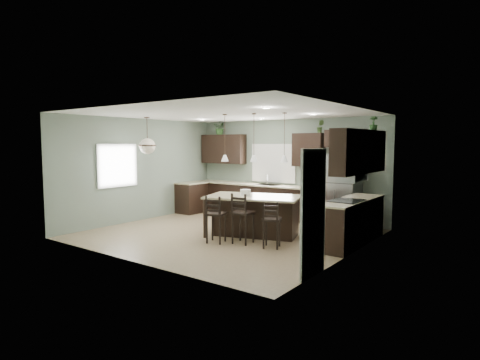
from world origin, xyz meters
name	(u,v)px	position (x,y,z in m)	size (l,w,h in m)	color
ground	(227,234)	(0.00, 0.00, 0.00)	(6.00, 6.00, 0.00)	#9E8466
pantry_door	(313,213)	(2.98, -1.55, 1.02)	(0.04, 0.82, 2.04)	white
window_back	(274,163)	(-0.40, 2.73, 1.55)	(1.35, 0.02, 1.00)	white
window_left	(117,166)	(-2.98, -0.80, 1.55)	(0.02, 1.10, 1.00)	white
left_return_cabs	(192,198)	(-2.70, 1.70, 0.45)	(0.60, 0.90, 0.90)	black
left_return_countertop	(192,183)	(-2.68, 1.70, 0.92)	(0.66, 0.96, 0.04)	#BBAF8D
back_lower_cabs	(255,200)	(-0.85, 2.45, 0.45)	(4.20, 0.60, 0.90)	black
back_countertop	(255,184)	(-0.85, 2.43, 0.92)	(4.20, 0.66, 0.04)	#BBAF8D
sink_inset	(268,185)	(-0.40, 2.43, 0.94)	(0.70, 0.45, 0.01)	gray
faucet	(267,180)	(-0.40, 2.40, 1.08)	(0.02, 0.02, 0.28)	silver
back_upper_left	(223,149)	(-2.15, 2.58, 1.95)	(1.55, 0.34, 0.90)	black
back_upper_right	(308,150)	(0.80, 2.58, 1.95)	(0.85, 0.34, 0.90)	black
fridge_header	(346,138)	(1.85, 2.58, 2.25)	(1.05, 0.34, 0.45)	black
right_lower_cabs	(352,222)	(2.70, 0.87, 0.45)	(0.60, 2.35, 0.90)	black
right_countertop	(352,200)	(2.68, 0.87, 0.92)	(0.66, 2.35, 0.04)	#BBAF8D
cooktop	(347,201)	(2.68, 0.60, 0.94)	(0.58, 0.75, 0.02)	black
wall_oven_front	(333,223)	(2.40, 0.60, 0.45)	(0.01, 0.72, 0.60)	gray
right_upper_cabs	(360,152)	(2.83, 0.87, 1.95)	(0.34, 2.35, 0.90)	black
microwave	(352,172)	(2.78, 0.60, 1.55)	(0.40, 0.75, 0.40)	gray
refrigerator	(341,191)	(1.82, 2.37, 0.93)	(0.90, 0.74, 1.85)	gray
kitchen_island	(254,216)	(0.62, 0.23, 0.46)	(2.11, 1.20, 0.92)	black
serving_dish	(245,193)	(0.43, 0.16, 0.99)	(0.24, 0.24, 0.14)	silver
bar_stool_left	(216,219)	(0.34, -0.79, 0.51)	(0.38, 0.38, 1.02)	black
bar_stool_center	(243,218)	(0.84, -0.50, 0.54)	(0.40, 0.40, 1.08)	black
bar_stool_right	(272,224)	(1.53, -0.45, 0.48)	(0.36, 0.36, 0.97)	black
pendant_left	(225,138)	(-0.05, 0.01, 2.25)	(0.17, 0.17, 1.10)	white
pendant_center	(254,138)	(0.62, 0.23, 2.25)	(0.17, 0.17, 1.10)	silver
pendant_right	(284,138)	(1.28, 0.44, 2.25)	(0.17, 0.17, 1.10)	silver
chandelier	(147,136)	(-2.29, -0.37, 2.32)	(0.45, 0.45, 0.95)	beige
plant_back_left	(220,128)	(-2.26, 2.55, 2.62)	(0.40, 0.34, 0.44)	#2D5424
plant_back_right	(320,126)	(1.15, 2.55, 2.57)	(0.19, 0.15, 0.34)	#355224
plant_right_wall	(373,123)	(2.80, 1.77, 2.57)	(0.19, 0.19, 0.33)	#234920
room_shell	(226,162)	(0.00, 0.00, 1.70)	(6.00, 6.00, 6.00)	slate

